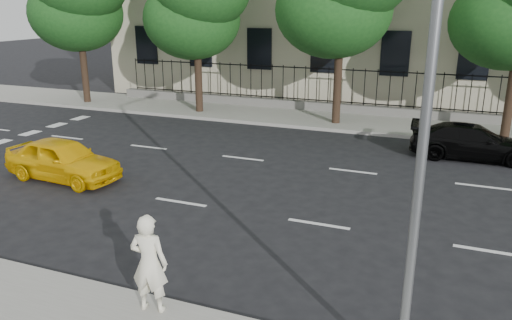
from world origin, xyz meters
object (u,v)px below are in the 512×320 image
at_px(yellow_taxi, 63,159).
at_px(woman_near, 149,263).
at_px(black_sedan, 472,142).
at_px(street_light, 438,21).

relative_size(yellow_taxi, woman_near, 2.13).
height_order(yellow_taxi, black_sedan, yellow_taxi).
relative_size(street_light, woman_near, 4.41).
xyz_separation_m(yellow_taxi, woman_near, (6.64, -5.25, 0.40)).
xyz_separation_m(street_light, yellow_taxi, (-10.92, 4.62, -4.49)).
xyz_separation_m(black_sedan, woman_near, (-5.45, -12.41, 0.44)).
bearing_deg(black_sedan, yellow_taxi, 118.44).
relative_size(street_light, yellow_taxi, 2.07).
bearing_deg(street_light, yellow_taxi, 157.07).
distance_m(street_light, woman_near, 5.95).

